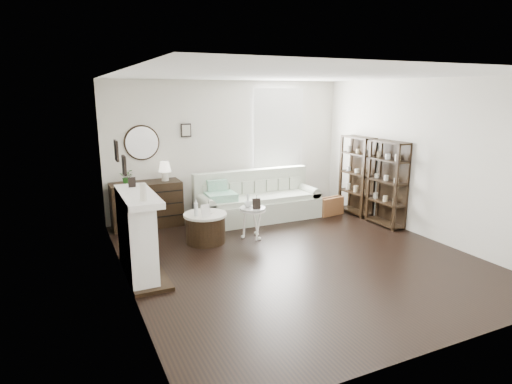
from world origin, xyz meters
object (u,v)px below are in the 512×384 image
sofa (257,203)px  drum_table (206,228)px  pedestal_table (253,210)px  dresser (147,205)px

sofa → drum_table: bearing=-146.7°
drum_table → pedestal_table: bearing=-9.3°
sofa → pedestal_table: (-0.56, -1.03, 0.18)m
drum_table → dresser: bearing=118.9°
sofa → pedestal_table: size_ratio=4.50×
dresser → drum_table: bearing=-61.1°
sofa → dresser: bearing=169.3°
dresser → pedestal_table: size_ratio=2.34×
drum_table → pedestal_table: (0.81, -0.13, 0.24)m
drum_table → sofa: bearing=33.3°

